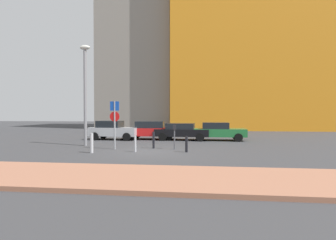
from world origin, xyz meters
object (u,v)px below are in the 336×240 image
Objects in this scene: parked_car_green at (218,131)px; traffic_bollard_edge at (186,144)px; parked_car_black at (182,131)px; traffic_bollard_far at (135,144)px; traffic_bollard_near at (154,140)px; parked_car_red at (151,130)px; parking_sign_post at (115,119)px; traffic_bollard_mid at (92,143)px; street_lamp at (85,86)px; parked_car_silver at (113,130)px; parking_meter at (174,134)px.

traffic_bollard_edge is at bearing -107.14° from parked_car_green.
parked_car_black reaches higher than traffic_bollard_far.
parked_car_red is at bearing 101.75° from traffic_bollard_near.
traffic_bollard_far is (-0.75, -1.65, -0.07)m from traffic_bollard_near.
traffic_bollard_mid is at bearing -115.06° from parking_sign_post.
traffic_bollard_edge is (6.84, -2.24, -3.50)m from street_lamp.
parking_sign_post is 2.69m from traffic_bollard_near.
parked_car_red is 1.49× the size of parking_sign_post.
parked_car_green is at bearing 52.60° from traffic_bollard_near.
parked_car_green is at bearing 27.66° from street_lamp.
parked_car_silver is 1.40× the size of parking_sign_post.
parking_sign_post reaches higher than parking_meter.
parked_car_silver is 0.94× the size of parked_car_red.
parked_car_black is at bearing -6.16° from parked_car_red.
parked_car_red is (3.08, 0.57, -0.00)m from parked_car_silver.
parking_sign_post is at bearing -99.15° from parked_car_red.
parked_car_black is at bearing 60.83° from traffic_bollard_mid.
street_lamp reaches higher than traffic_bollard_near.
street_lamp reaches higher than parked_car_silver.
parked_car_black is 2.88m from parked_car_green.
parked_car_green is 4.90× the size of traffic_bollard_far.
street_lamp is at bearing -142.46° from parked_car_black.
parked_car_red is at bearing 10.51° from parked_car_silver.
traffic_bollard_mid is 5.18m from traffic_bollard_edge.
parking_meter reaches higher than traffic_bollard_near.
traffic_bollard_near is at bearing 167.28° from parking_meter.
traffic_bollard_mid is at bearing -142.65° from traffic_bollard_near.
street_lamp reaches higher than parked_car_black.
traffic_bollard_near is 1.81m from traffic_bollard_far.
street_lamp reaches higher than traffic_bollard_far.
parked_car_red reaches higher than traffic_bollard_near.
parked_car_black is 7.24m from parking_sign_post.
parked_car_black is (5.64, 0.30, -0.07)m from parked_car_silver.
parking_meter reaches higher than traffic_bollard_mid.
parked_car_black is 5.02× the size of traffic_bollard_far.
street_lamp is at bearing 169.45° from parking_meter.
traffic_bollard_near is at bearing -127.40° from parked_car_green.
street_lamp is at bearing 119.05° from traffic_bollard_mid.
traffic_bollard_edge is at bearing 4.72° from traffic_bollard_far.
parking_sign_post is (2.04, -5.89, 1.03)m from parked_car_silver.
parking_meter is 1.42m from traffic_bollard_near.
traffic_bollard_near is 1.14× the size of traffic_bollard_edge.
parked_car_red is 6.87m from street_lamp.
parking_meter is at bearing 33.13° from traffic_bollard_far.
parking_meter is 1.43× the size of traffic_bollard_near.
parked_car_red is at bearing 173.84° from parked_car_black.
traffic_bollard_far is (3.54, -6.87, -0.36)m from parked_car_silver.
parking_meter reaches higher than traffic_bollard_far.
parking_sign_post is at bearing -136.25° from parked_car_green.
parking_meter is at bearing -12.72° from traffic_bollard_near.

